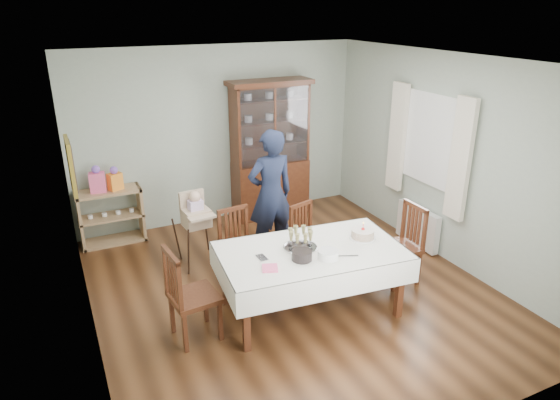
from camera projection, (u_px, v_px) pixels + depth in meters
floor at (291, 289)px, 6.08m from camera, size 5.00×5.00×0.00m
room_shell at (272, 143)px, 5.90m from camera, size 5.00×5.00×5.00m
dining_table at (310, 280)px, 5.53m from camera, size 2.10×1.34×0.76m
china_cabinet at (270, 148)px, 7.86m from camera, size 1.30×0.48×2.18m
sideboard at (111, 216)px, 7.15m from camera, size 0.90×0.38×0.80m
picture_frame at (71, 166)px, 5.26m from camera, size 0.04×0.48×0.58m
window at (431, 140)px, 6.65m from camera, size 0.04×1.02×1.22m
curtain_left at (460, 160)px, 6.14m from camera, size 0.07×0.30×1.55m
curtain_right at (397, 137)px, 7.18m from camera, size 0.07×0.30×1.55m
radiator at (418, 226)px, 7.08m from camera, size 0.10×0.80×0.55m
chair_far_left at (241, 262)px, 6.14m from camera, size 0.47×0.47×0.94m
chair_far_right at (309, 252)px, 6.42m from camera, size 0.50×0.50×0.89m
chair_end_left at (193, 311)px, 5.11m from camera, size 0.50×0.50×1.03m
chair_end_right at (399, 259)px, 6.17m from camera, size 0.45×0.45×0.99m
woman at (271, 194)px, 6.61m from camera, size 0.66×0.44×1.77m
high_chair at (197, 235)px, 6.59m from camera, size 0.49×0.49×1.01m
champagne_tray at (300, 243)px, 5.40m from camera, size 0.37×0.37×0.23m
birthday_cake at (363, 234)px, 5.64m from camera, size 0.30×0.30×0.20m
plate_stack_dark at (302, 255)px, 5.17m from camera, size 0.23×0.23×0.10m
plate_stack_white at (328, 255)px, 5.20m from camera, size 0.23×0.23×0.09m
napkin_stack at (270, 268)px, 5.00m from camera, size 0.20×0.20×0.02m
cutlery at (259, 258)px, 5.21m from camera, size 0.11×0.16×0.01m
cake_knife at (345, 256)px, 5.25m from camera, size 0.26×0.12×0.01m
gift_bag_pink at (97, 180)px, 6.87m from camera, size 0.23×0.16×0.39m
gift_bag_orange at (115, 179)px, 6.97m from camera, size 0.22×0.19×0.34m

